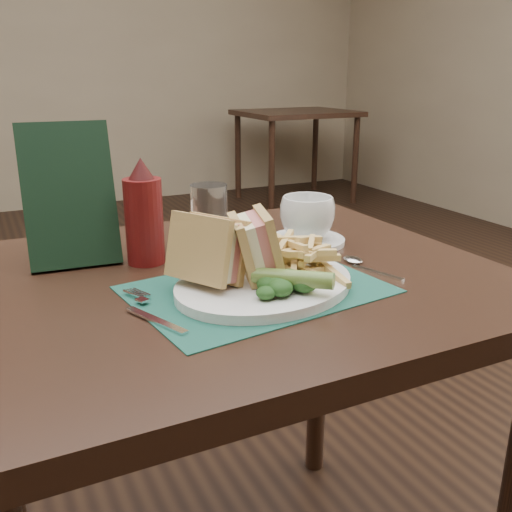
# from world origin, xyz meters

# --- Properties ---
(floor) EXTENTS (7.00, 7.00, 0.00)m
(floor) POSITION_xyz_m (0.00, 0.00, 0.00)
(floor) COLOR black
(floor) RESTS_ON ground
(wall_back) EXTENTS (6.00, 0.00, 6.00)m
(wall_back) POSITION_xyz_m (0.00, 3.50, 0.00)
(wall_back) COLOR gray
(wall_back) RESTS_ON ground
(table_main) EXTENTS (0.90, 0.75, 0.75)m
(table_main) POSITION_xyz_m (0.00, -0.50, 0.38)
(table_main) COLOR black
(table_main) RESTS_ON ground
(table_bg_right) EXTENTS (0.90, 0.75, 0.75)m
(table_bg_right) POSITION_xyz_m (2.07, 2.86, 0.38)
(table_bg_right) COLOR black
(table_bg_right) RESTS_ON ground
(placemat) EXTENTS (0.41, 0.32, 0.00)m
(placemat) POSITION_xyz_m (0.01, -0.59, 0.75)
(placemat) COLOR #184D3F
(placemat) RESTS_ON table_main
(plate) EXTENTS (0.36, 0.32, 0.01)m
(plate) POSITION_xyz_m (0.02, -0.60, 0.76)
(plate) COLOR white
(plate) RESTS_ON placemat
(sandwich_half_a) EXTENTS (0.12, 0.13, 0.11)m
(sandwich_half_a) POSITION_xyz_m (-0.08, -0.58, 0.82)
(sandwich_half_a) COLOR tan
(sandwich_half_a) RESTS_ON plate
(sandwich_half_b) EXTENTS (0.10, 0.12, 0.11)m
(sandwich_half_b) POSITION_xyz_m (-0.01, -0.58, 0.82)
(sandwich_half_b) COLOR #D8B469
(sandwich_half_b) RESTS_ON plate
(kale_garnish) EXTENTS (0.11, 0.08, 0.03)m
(kale_garnish) POSITION_xyz_m (0.02, -0.65, 0.78)
(kale_garnish) COLOR #183B15
(kale_garnish) RESTS_ON plate
(pickle_spear) EXTENTS (0.10, 0.10, 0.03)m
(pickle_spear) POSITION_xyz_m (0.03, -0.66, 0.79)
(pickle_spear) COLOR #52732B
(pickle_spear) RESTS_ON plate
(fries_pile) EXTENTS (0.18, 0.20, 0.06)m
(fries_pile) POSITION_xyz_m (0.08, -0.58, 0.80)
(fries_pile) COLOR #DEBC6F
(fries_pile) RESTS_ON plate
(fork) EXTENTS (0.10, 0.17, 0.01)m
(fork) POSITION_xyz_m (-0.17, -0.61, 0.76)
(fork) COLOR silver
(fork) RESTS_ON placemat
(spoon) EXTENTS (0.08, 0.15, 0.01)m
(spoon) POSITION_xyz_m (0.22, -0.59, 0.76)
(spoon) COLOR silver
(spoon) RESTS_ON table_main
(saucer) EXTENTS (0.16, 0.16, 0.01)m
(saucer) POSITION_xyz_m (0.21, -0.41, 0.76)
(saucer) COLOR white
(saucer) RESTS_ON table_main
(coffee_cup) EXTENTS (0.15, 0.15, 0.08)m
(coffee_cup) POSITION_xyz_m (0.21, -0.41, 0.80)
(coffee_cup) COLOR white
(coffee_cup) RESTS_ON saucer
(drinking_glass) EXTENTS (0.08, 0.08, 0.13)m
(drinking_glass) POSITION_xyz_m (0.01, -0.39, 0.81)
(drinking_glass) COLOR white
(drinking_glass) RESTS_ON table_main
(ketchup_bottle) EXTENTS (0.08, 0.08, 0.19)m
(ketchup_bottle) POSITION_xyz_m (-0.11, -0.39, 0.84)
(ketchup_bottle) COLOR #570E0F
(ketchup_bottle) RESTS_ON table_main
(check_presenter) EXTENTS (0.16, 0.10, 0.24)m
(check_presenter) POSITION_xyz_m (-0.22, -0.33, 0.87)
(check_presenter) COLOR black
(check_presenter) RESTS_ON table_main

